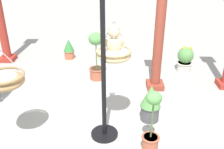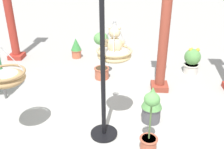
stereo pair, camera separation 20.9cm
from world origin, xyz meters
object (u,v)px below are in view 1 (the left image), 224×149
at_px(hanging_basket_with_teddy, 114,54).
at_px(greenhouse_pillar_left, 159,34).
at_px(display_pole_central, 104,95).
at_px(hanging_basket_left_high, 5,80).
at_px(potted_plant_small_succulent, 151,129).
at_px(potted_plant_bushy_green, 96,58).
at_px(potted_plant_conical_shrub, 69,49).
at_px(potted_plant_fern_front, 185,59).
at_px(potted_plant_flowering_red, 151,103).
at_px(teddy_bear, 114,42).

height_order(hanging_basket_with_teddy, greenhouse_pillar_left, greenhouse_pillar_left).
xyz_separation_m(display_pole_central, hanging_basket_left_high, (-1.37, -0.19, 0.35)).
xyz_separation_m(hanging_basket_with_teddy, potted_plant_small_succulent, (0.55, -0.61, -0.92)).
xyz_separation_m(potted_plant_bushy_green, potted_plant_conical_shrub, (-0.85, 1.23, -0.25)).
distance_m(potted_plant_fern_front, potted_plant_conical_shrub, 3.10).
bearing_deg(potted_plant_bushy_green, potted_plant_conical_shrub, 124.59).
xyz_separation_m(greenhouse_pillar_left, potted_plant_fern_front, (0.84, 0.86, -0.90)).
height_order(display_pole_central, hanging_basket_left_high, display_pole_central).
relative_size(potted_plant_bushy_green, potted_plant_conical_shrub, 1.99).
distance_m(potted_plant_flowering_red, potted_plant_small_succulent, 0.81).
height_order(potted_plant_fern_front, potted_plant_flowering_red, potted_plant_flowering_red).
relative_size(greenhouse_pillar_left, potted_plant_fern_front, 3.89).
xyz_separation_m(greenhouse_pillar_left, potted_plant_bushy_green, (-1.31, 0.42, -0.69)).
bearing_deg(potted_plant_flowering_red, potted_plant_bushy_green, 123.27).
xyz_separation_m(hanging_basket_left_high, potted_plant_conical_shrub, (0.26, 3.46, -0.82)).
xyz_separation_m(hanging_basket_with_teddy, hanging_basket_left_high, (-1.52, -0.44, -0.22)).
bearing_deg(potted_plant_small_succulent, hanging_basket_left_high, 175.39).
relative_size(hanging_basket_left_high, greenhouse_pillar_left, 0.23).
distance_m(potted_plant_fern_front, potted_plant_bushy_green, 2.21).
bearing_deg(potted_plant_fern_front, potted_plant_conical_shrub, 165.30).
bearing_deg(potted_plant_bushy_green, potted_plant_small_succulent, -68.25).
bearing_deg(potted_plant_small_succulent, teddy_bear, 130.92).
relative_size(potted_plant_fern_front, potted_plant_conical_shrub, 1.16).
bearing_deg(hanging_basket_with_teddy, hanging_basket_left_high, -163.72).
bearing_deg(potted_plant_conical_shrub, potted_plant_flowering_red, -56.15).
height_order(hanging_basket_with_teddy, potted_plant_small_succulent, hanging_basket_with_teddy).
bearing_deg(greenhouse_pillar_left, hanging_basket_with_teddy, -123.47).
bearing_deg(potted_plant_flowering_red, hanging_basket_left_high, -163.70).
bearing_deg(potted_plant_bushy_green, display_pole_central, -82.80).
height_order(display_pole_central, potted_plant_small_succulent, display_pole_central).
distance_m(potted_plant_flowering_red, potted_plant_bushy_green, 1.92).
bearing_deg(potted_plant_small_succulent, greenhouse_pillar_left, 79.86).
relative_size(potted_plant_bushy_green, potted_plant_small_succulent, 1.09).
bearing_deg(hanging_basket_with_teddy, potted_plant_fern_front, 51.91).
relative_size(hanging_basket_with_teddy, teddy_bear, 1.42).
relative_size(hanging_basket_with_teddy, potted_plant_flowering_red, 0.90).
height_order(hanging_basket_left_high, potted_plant_small_succulent, hanging_basket_left_high).
bearing_deg(teddy_bear, potted_plant_small_succulent, -49.08).
bearing_deg(potted_plant_conical_shrub, potted_plant_small_succulent, -63.54).
height_order(potted_plant_bushy_green, potted_plant_small_succulent, potted_plant_bushy_green).
xyz_separation_m(teddy_bear, potted_plant_small_succulent, (0.55, -0.63, -1.10)).
xyz_separation_m(hanging_basket_with_teddy, potted_plant_flowering_red, (0.64, 0.19, -0.98)).
bearing_deg(potted_plant_flowering_red, potted_plant_fern_front, 61.54).
relative_size(potted_plant_fern_front, potted_plant_bushy_green, 0.59).
bearing_deg(greenhouse_pillar_left, potted_plant_conical_shrub, 142.56).
height_order(greenhouse_pillar_left, potted_plant_bushy_green, greenhouse_pillar_left).
bearing_deg(potted_plant_bushy_green, hanging_basket_left_high, -116.54).
xyz_separation_m(teddy_bear, potted_plant_flowering_red, (0.64, 0.17, -1.16)).
bearing_deg(display_pole_central, potted_plant_conical_shrub, 108.71).
xyz_separation_m(potted_plant_flowering_red, potted_plant_bushy_green, (-1.05, 1.60, 0.18)).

